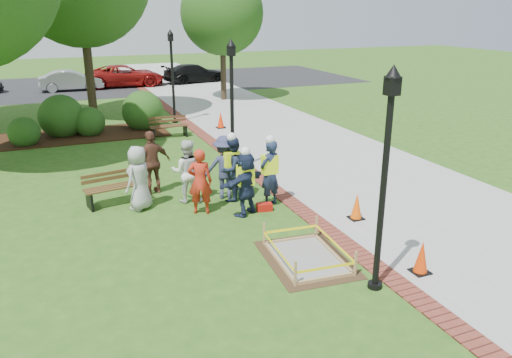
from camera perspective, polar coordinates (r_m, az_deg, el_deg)
name	(u,v)px	position (r m, az deg, el deg)	size (l,w,h in m)	color
ground	(256,236)	(11.94, 0.00, -6.58)	(100.00, 100.00, 0.00)	#285116
sidewalk	(273,129)	(22.53, 1.96, 5.76)	(6.00, 60.00, 0.02)	#9E9E99
brick_edging	(204,135)	(21.42, -6.01, 4.98)	(0.50, 60.00, 0.03)	maroon
mulch_bed	(83,135)	(22.56, -19.18, 4.75)	(7.00, 3.00, 0.05)	#381E0F
parking_lot	(110,85)	(37.53, -16.35, 10.32)	(36.00, 12.00, 0.01)	black
wet_concrete_pad	(307,250)	(10.86, 5.83, -8.04)	(1.89, 2.44, 0.55)	#47331E
bench_near	(115,194)	(14.30, -15.77, -1.68)	(1.71, 0.82, 0.89)	brown
bench_far	(169,131)	(21.32, -9.90, 5.45)	(1.58, 0.56, 0.85)	brown
cone_front	(421,258)	(10.77, 18.39, -8.56)	(0.36, 0.36, 0.72)	black
cone_back	(357,207)	(12.99, 11.43, -3.15)	(0.36, 0.36, 0.71)	black
cone_far	(221,120)	(22.65, -4.06, 6.71)	(0.38, 0.38, 0.76)	black
toolbox	(264,207)	(13.37, 0.97, -3.22)	(0.41, 0.22, 0.20)	#AD140D
lamp_near	(385,166)	(9.19, 14.56, 1.47)	(0.28, 0.28, 4.26)	black
lamp_mid	(232,96)	(16.11, -2.78, 9.40)	(0.28, 0.28, 4.26)	black
lamp_far	(172,70)	(23.72, -9.56, 12.24)	(0.28, 0.28, 4.26)	black
tree_right	(222,13)	(29.62, -3.90, 18.39)	(4.68, 4.68, 7.23)	#3D2D1E
shrub_a	(26,145)	(21.77, -24.79, 3.50)	(1.23, 1.23, 1.23)	#1F4112
shrub_b	(64,135)	(22.90, -21.12, 4.68)	(1.88, 1.88, 1.88)	#1F4112
shrub_c	(91,135)	(22.58, -18.35, 4.80)	(1.30, 1.30, 1.30)	#1F4112
shrub_d	(144,128)	(23.24, -12.67, 5.69)	(1.83, 1.83, 1.83)	#1F4112
shrub_e	(74,133)	(23.20, -20.10, 4.97)	(0.86, 0.86, 0.86)	#1F4112
casual_person_a	(139,178)	(13.58, -13.26, 0.10)	(0.66, 0.64, 1.75)	#9E9E9E
casual_person_b	(200,182)	(13.04, -6.41, -0.29)	(0.65, 0.54, 1.75)	red
casual_person_c	(187,171)	(13.86, -7.90, 0.86)	(0.65, 0.53, 1.77)	silver
casual_person_d	(152,163)	(14.68, -11.76, 1.85)	(0.67, 0.51, 1.86)	brown
casual_person_e	(225,167)	(14.05, -3.57, 1.34)	(0.67, 0.53, 1.81)	#303455
hivis_worker_a	(246,181)	(12.86, -1.20, -0.26)	(0.64, 0.56, 1.84)	#171A3C
hivis_worker_b	(270,171)	(13.45, 1.57, 0.89)	(0.69, 0.59, 1.98)	#1D2A4C
hivis_worker_c	(232,167)	(13.85, -2.77, 1.35)	(0.68, 0.62, 1.95)	#1C304B
parked_car_b	(72,91)	(35.49, -20.24, 9.46)	(4.40, 1.91, 1.44)	#9B9A9F
parked_car_c	(126,86)	(36.35, -14.64, 10.20)	(4.89, 2.13, 1.60)	#A01614
parked_car_d	(195,82)	(37.44, -7.01, 10.90)	(4.41, 1.92, 1.44)	black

